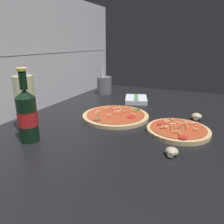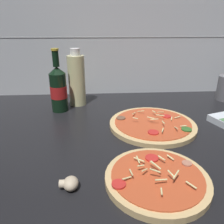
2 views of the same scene
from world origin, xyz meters
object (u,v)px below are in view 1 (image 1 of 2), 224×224
(pizza_near, at_px, (178,130))
(dish_towel, at_px, (136,99))
(beer_bottle, at_px, (27,115))
(mushroom_left, at_px, (172,152))
(pizza_far, at_px, (116,116))
(oil_bottle, at_px, (26,103))
(mushroom_right, at_px, (197,117))
(utensil_crock, at_px, (104,85))

(pizza_near, height_order, dish_towel, pizza_near)
(pizza_near, distance_m, beer_bottle, 0.55)
(pizza_near, relative_size, mushroom_left, 5.71)
(pizza_near, xyz_separation_m, pizza_far, (0.06, 0.28, -0.00))
(oil_bottle, xyz_separation_m, mushroom_left, (0.02, -0.54, -0.10))
(mushroom_left, bearing_deg, mushroom_right, -6.54)
(pizza_near, distance_m, mushroom_right, 0.19)
(dish_towel, bearing_deg, beer_bottle, 165.51)
(pizza_far, relative_size, oil_bottle, 1.24)
(pizza_near, height_order, pizza_far, pizza_near)
(beer_bottle, distance_m, oil_bottle, 0.10)
(mushroom_right, bearing_deg, utensil_crock, 63.62)
(mushroom_left, xyz_separation_m, mushroom_right, (0.37, -0.04, 0.00))
(oil_bottle, xyz_separation_m, mushroom_right, (0.40, -0.59, -0.10))
(oil_bottle, height_order, mushroom_right, oil_bottle)
(utensil_crock, xyz_separation_m, dish_towel, (-0.10, -0.26, -0.05))
(pizza_far, distance_m, utensil_crock, 0.50)
(beer_bottle, bearing_deg, pizza_near, -58.15)
(utensil_crock, bearing_deg, pizza_far, -147.62)
(utensil_crock, bearing_deg, mushroom_left, -140.16)
(oil_bottle, bearing_deg, utensil_crock, 1.26)
(beer_bottle, bearing_deg, pizza_far, -27.12)
(pizza_far, relative_size, utensil_crock, 1.57)
(dish_towel, bearing_deg, mushroom_right, -119.44)
(oil_bottle, bearing_deg, pizza_far, -41.92)
(mushroom_left, bearing_deg, utensil_crock, 39.84)
(beer_bottle, height_order, mushroom_left, beer_bottle)
(pizza_near, distance_m, mushroom_left, 0.20)
(beer_bottle, distance_m, dish_towel, 0.69)
(oil_bottle, distance_m, utensil_crock, 0.70)
(mushroom_right, relative_size, dish_towel, 0.24)
(oil_bottle, height_order, utensil_crock, oil_bottle)
(pizza_far, xyz_separation_m, mushroom_right, (0.12, -0.34, 0.01))
(pizza_near, xyz_separation_m, mushroom_left, (-0.19, -0.01, 0.00))
(pizza_near, distance_m, pizza_far, 0.29)
(pizza_far, bearing_deg, mushroom_right, -70.65)
(beer_bottle, height_order, utensil_crock, beer_bottle)
(mushroom_left, distance_m, utensil_crock, 0.88)
(pizza_far, height_order, dish_towel, pizza_far)
(pizza_near, xyz_separation_m, utensil_crock, (0.48, 0.55, 0.05))
(oil_bottle, bearing_deg, pizza_near, -67.70)
(oil_bottle, relative_size, dish_towel, 1.22)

